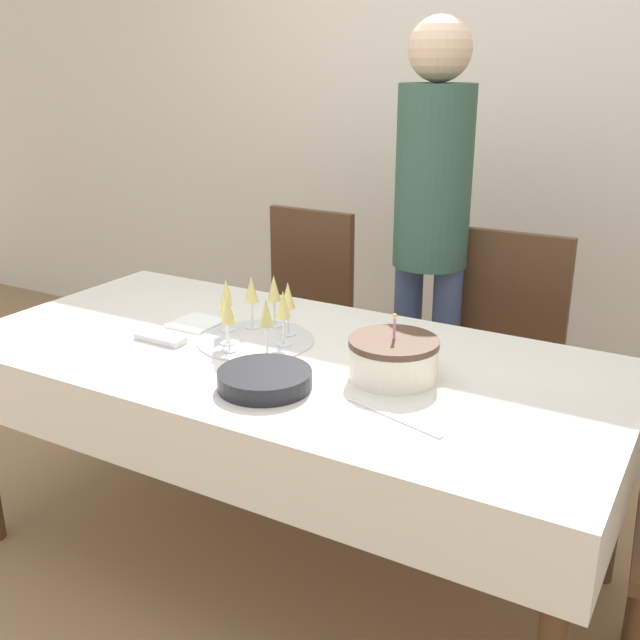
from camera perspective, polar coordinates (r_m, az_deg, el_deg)
ground_plane at (r=2.62m, az=-2.52°, el=-17.57°), size 12.00×12.00×0.00m
wall_back at (r=3.64m, az=12.05°, el=15.36°), size 8.00×0.05×2.70m
dining_table at (r=2.30m, az=-2.75°, el=-4.78°), size 2.02×0.97×0.74m
dining_chair_far_left at (r=3.19m, az=-1.68°, el=0.38°), size 0.43×0.43×0.98m
dining_chair_far_right at (r=2.85m, az=13.74°, el=-2.51°), size 0.43×0.43×0.98m
birthday_cake at (r=2.07m, az=5.60°, el=-2.94°), size 0.25×0.25×0.19m
champagne_tray at (r=2.33m, az=-4.93°, el=0.35°), size 0.37×0.37×0.18m
plate_stack_main at (r=2.02m, az=-4.23°, el=-4.53°), size 0.26×0.26×0.05m
cake_knife at (r=1.87m, az=5.57°, el=-7.35°), size 0.29×0.10×0.00m
fork_pile at (r=2.39m, az=-12.07°, el=-1.38°), size 0.17×0.06×0.02m
napkin_pile at (r=2.52m, az=-9.35°, el=-0.23°), size 0.15×0.15×0.01m
person_standing at (r=2.83m, az=8.53°, el=8.30°), size 0.28×0.28×1.72m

